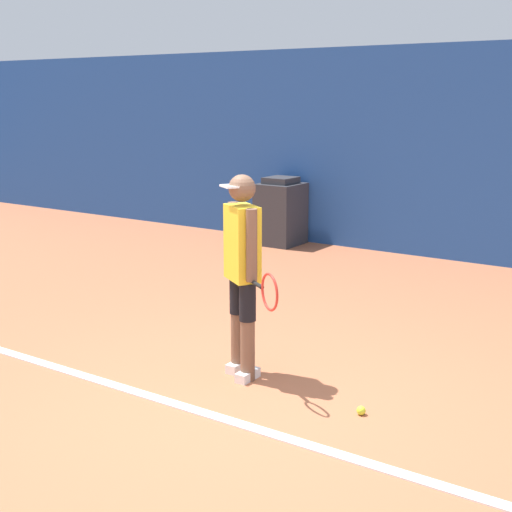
% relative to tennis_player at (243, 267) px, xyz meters
% --- Properties ---
extents(ground_plane, '(24.00, 24.00, 0.00)m').
position_rel_tennis_player_xyz_m(ground_plane, '(0.35, -0.49, -0.95)').
color(ground_plane, '#B76642').
extents(back_wall, '(24.00, 0.10, 3.03)m').
position_rel_tennis_player_xyz_m(back_wall, '(0.35, 5.28, 0.57)').
color(back_wall, '#234C99').
rests_on(back_wall, ground_plane).
extents(court_baseline, '(21.60, 0.10, 0.01)m').
position_rel_tennis_player_xyz_m(court_baseline, '(0.35, -0.78, -0.94)').
color(court_baseline, white).
rests_on(court_baseline, ground_plane).
extents(tennis_player, '(0.80, 0.57, 1.70)m').
position_rel_tennis_player_xyz_m(tennis_player, '(0.00, 0.00, 0.00)').
color(tennis_player, brown).
rests_on(tennis_player, ground_plane).
extents(tennis_ball, '(0.07, 0.07, 0.07)m').
position_rel_tennis_player_xyz_m(tennis_ball, '(1.16, -0.13, -0.92)').
color(tennis_ball, '#D1E533').
rests_on(tennis_ball, ground_plane).
extents(covered_chair, '(0.63, 0.68, 1.07)m').
position_rel_tennis_player_xyz_m(covered_chair, '(-2.66, 4.84, -0.44)').
color(covered_chair, '#333338').
rests_on(covered_chair, ground_plane).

